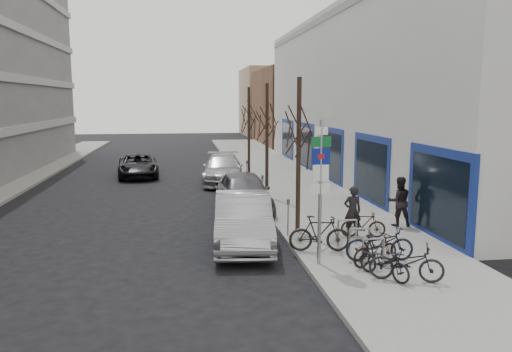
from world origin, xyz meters
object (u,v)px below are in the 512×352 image
object	(u,v)px
bike_far_inner	(363,224)
tree_near	(299,119)
parked_car_front	(243,220)
pedestrian_near	(352,211)
meter_front	(288,214)
meter_back	(247,170)
bike_rack	(359,238)
parked_car_back	(223,169)
bike_near_left	(384,260)
bike_mid_curb	(380,241)
meter_mid	(262,186)
tree_mid	(267,114)
lane_car	(138,166)
parked_car_mid	(244,192)
bike_near_right	(376,249)
pedestrian_far	(399,201)
tree_far	(249,111)
bike_mid_inner	(319,233)
bike_far_curb	(407,259)
highway_sign_pole	(320,183)

from	to	relation	value
bike_far_inner	tree_near	bearing A→B (deg)	74.43
bike_far_inner	parked_car_front	distance (m)	4.05
bike_far_inner	pedestrian_near	bearing A→B (deg)	61.44
meter_front	meter_back	world-z (taller)	same
bike_rack	parked_car_back	xyz separation A→B (m)	(-2.88, 14.50, 0.15)
bike_near_left	parked_car_front	distance (m)	5.10
bike_mid_curb	meter_mid	bearing A→B (deg)	18.67
tree_mid	lane_car	world-z (taller)	tree_mid
meter_mid	meter_back	xyz separation A→B (m)	(0.00, 5.50, 0.00)
meter_back	pedestrian_near	bearing A→B (deg)	-79.23
meter_mid	parked_car_mid	xyz separation A→B (m)	(-0.96, -0.97, -0.06)
bike_near_right	pedestrian_near	world-z (taller)	pedestrian_near
meter_front	meter_back	distance (m)	11.00
meter_front	lane_car	bearing A→B (deg)	112.31
pedestrian_far	bike_rack	bearing A→B (deg)	57.45
bike_near_left	bike_near_right	xyz separation A→B (m)	(0.13, 0.94, -0.02)
meter_mid	pedestrian_near	distance (m)	6.21
tree_far	bike_mid_curb	distance (m)	16.93
bike_rack	bike_far_inner	bearing A→B (deg)	66.13
tree_far	bike_mid_inner	world-z (taller)	tree_far
meter_front	pedestrian_far	world-z (taller)	pedestrian_far
meter_front	bike_far_inner	size ratio (longest dim) A/B	0.84
meter_front	parked_car_back	xyz separation A→B (m)	(-1.23, 12.10, -0.11)
bike_far_curb	lane_car	xyz separation A→B (m)	(-8.36, 19.94, -0.01)
bike_near_right	bike_mid_inner	size ratio (longest dim) A/B	0.84
pedestrian_far	tree_far	bearing A→B (deg)	-65.75
meter_back	parked_car_mid	bearing A→B (deg)	-98.41
bike_near_left	pedestrian_near	size ratio (longest dim) A/B	0.94
tree_far	parked_car_mid	world-z (taller)	tree_far
bike_mid_inner	bike_mid_curb	bearing A→B (deg)	-118.60
meter_back	parked_car_back	xyz separation A→B (m)	(-1.23, 1.10, -0.11)
tree_near	bike_mid_inner	size ratio (longest dim) A/B	2.93
bike_mid_curb	lane_car	distance (m)	20.10
parked_car_back	pedestrian_far	distance (m)	12.62
meter_front	bike_near_right	xyz separation A→B (m)	(1.75, -3.42, -0.29)
bike_far_curb	bike_far_inner	bearing A→B (deg)	15.95
tree_near	tree_mid	xyz separation A→B (m)	(0.00, 6.50, 0.00)
meter_front	bike_far_inner	world-z (taller)	meter_front
highway_sign_pole	lane_car	xyz separation A→B (m)	(-6.52, 18.30, -1.75)
bike_mid_inner	bike_far_curb	distance (m)	3.16
highway_sign_pole	meter_front	world-z (taller)	highway_sign_pole
bike_near_left	parked_car_back	world-z (taller)	parked_car_back
tree_mid	meter_back	xyz separation A→B (m)	(-0.45, 4.00, -3.19)
meter_mid	pedestrian_near	world-z (taller)	pedestrian_near
parked_car_mid	pedestrian_near	world-z (taller)	pedestrian_near
bike_near_left	bike_far_inner	size ratio (longest dim) A/B	1.07
tree_mid	bike_near_left	size ratio (longest dim) A/B	3.41
bike_mid_curb	tree_near	bearing A→B (deg)	29.45
bike_near_right	bike_mid_curb	xyz separation A→B (m)	(0.28, 0.40, 0.12)
tree_far	parked_car_front	bearing A→B (deg)	-98.34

